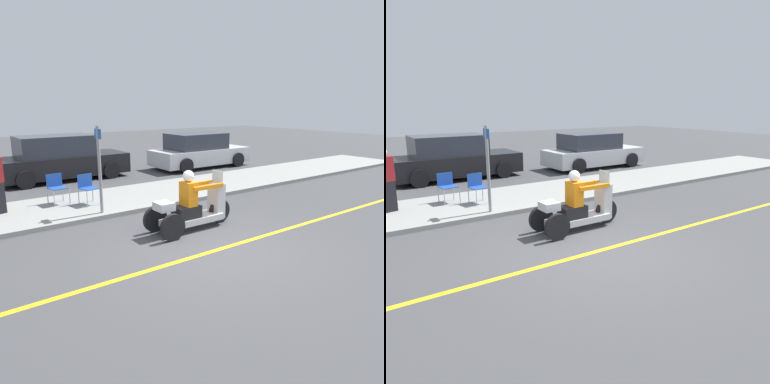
% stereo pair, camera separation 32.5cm
% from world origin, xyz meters
% --- Properties ---
extents(ground_plane, '(60.00, 60.00, 0.00)m').
position_xyz_m(ground_plane, '(0.00, 0.00, 0.00)').
color(ground_plane, '#424244').
extents(lane_stripe, '(24.00, 0.12, 0.01)m').
position_xyz_m(lane_stripe, '(0.40, 0.00, 0.00)').
color(lane_stripe, gold).
rests_on(lane_stripe, ground).
extents(sidewalk_strip, '(28.00, 2.80, 0.12)m').
position_xyz_m(sidewalk_strip, '(0.00, 4.60, 0.06)').
color(sidewalk_strip, gray).
rests_on(sidewalk_strip, ground).
extents(motorcycle_trike, '(2.19, 0.81, 1.40)m').
position_xyz_m(motorcycle_trike, '(0.40, 1.32, 0.50)').
color(motorcycle_trike, black).
rests_on(motorcycle_trike, ground).
extents(folding_chair_set_back, '(0.53, 0.53, 0.82)m').
position_xyz_m(folding_chair_set_back, '(-0.83, 4.50, 0.62)').
color(folding_chair_set_back, '#A5A8AD').
rests_on(folding_chair_set_back, sidewalk_strip).
extents(folding_chair_curbside, '(0.51, 0.51, 0.82)m').
position_xyz_m(folding_chair_curbside, '(-1.50, 5.06, 0.62)').
color(folding_chair_curbside, '#A5A8AD').
rests_on(folding_chair_curbside, sidewalk_strip).
extents(parked_car_lot_left, '(4.80, 2.04, 1.68)m').
position_xyz_m(parked_car_lot_left, '(-0.16, 8.91, 0.78)').
color(parked_car_lot_left, black).
rests_on(parked_car_lot_left, ground).
extents(parked_car_lot_right, '(4.49, 2.08, 1.54)m').
position_xyz_m(parked_car_lot_right, '(5.78, 8.03, 0.73)').
color(parked_car_lot_right, silver).
rests_on(parked_car_lot_right, ground).
extents(street_sign, '(0.08, 0.36, 2.20)m').
position_xyz_m(street_sign, '(-0.88, 3.45, 1.32)').
color(street_sign, gray).
rests_on(street_sign, sidewalk_strip).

